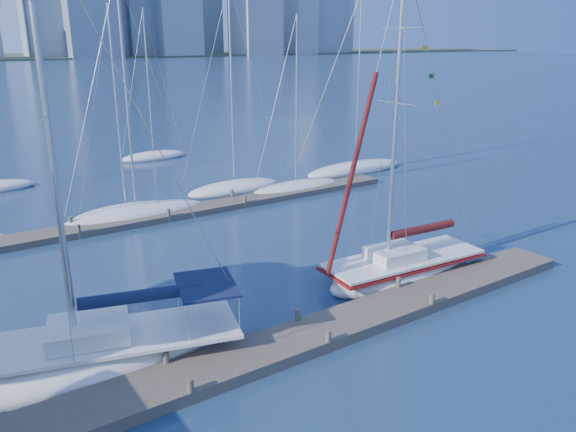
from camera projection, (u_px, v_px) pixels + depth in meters
ground at (312, 340)px, 19.60m from camera, size 700.00×700.00×0.00m
near_dock at (312, 335)px, 19.54m from camera, size 26.00×2.00×0.40m
far_dock at (180, 213)px, 33.26m from camera, size 30.00×1.80×0.36m
sailboat_navy at (110, 333)px, 17.85m from camera, size 9.22×5.16×14.44m
sailboat_maroon at (404, 253)px, 24.48m from camera, size 8.15×3.23×13.66m
bg_boat_1 at (126, 211)px, 33.29m from camera, size 6.51×3.98×12.16m
bg_boat_2 at (137, 214)px, 32.74m from camera, size 8.63×3.66×13.68m
bg_boat_3 at (234, 187)px, 38.44m from camera, size 7.22×4.69×13.69m
bg_boat_4 at (296, 188)px, 38.49m from camera, size 7.25×2.84×11.86m
bg_boat_5 at (355, 168)px, 44.08m from camera, size 9.34×5.97×13.65m
bg_boat_7 at (154, 156)px, 48.75m from camera, size 5.91×2.67×12.69m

